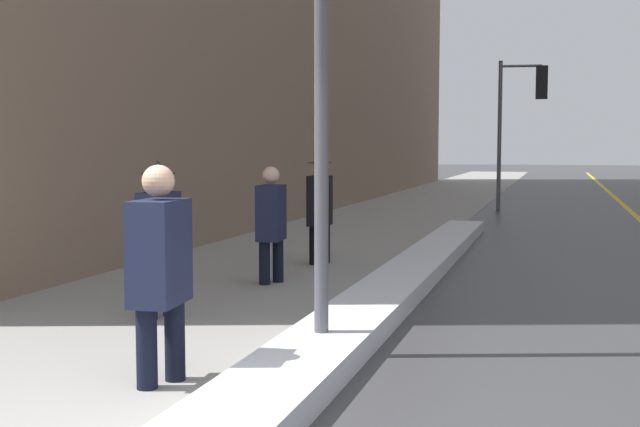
# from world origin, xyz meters

# --- Properties ---
(sidewalk_slab) EXTENTS (4.00, 80.00, 0.01)m
(sidewalk_slab) POSITION_xyz_m (-2.00, 15.00, 0.01)
(sidewalk_slab) COLOR gray
(sidewalk_slab) RESTS_ON ground
(snow_bank_curb) EXTENTS (0.72, 13.91, 0.21)m
(snow_bank_curb) POSITION_xyz_m (0.22, 5.87, 0.11)
(snow_bank_curb) COLOR silver
(snow_bank_curb) RESTS_ON ground
(lamp_post) EXTENTS (0.28, 0.28, 4.60)m
(lamp_post) POSITION_xyz_m (0.17, 2.13, 2.78)
(lamp_post) COLOR #515156
(lamp_post) RESTS_ON ground
(traffic_light_near) EXTENTS (1.31, 0.41, 4.12)m
(traffic_light_near) POSITION_xyz_m (1.13, 18.55, 2.98)
(traffic_light_near) COLOR #515156
(traffic_light_near) RESTS_ON ground
(pedestrian_with_shoulder_bag) EXTENTS (0.35, 0.75, 1.63)m
(pedestrian_with_shoulder_bag) POSITION_xyz_m (-0.73, 1.01, 0.90)
(pedestrian_with_shoulder_bag) COLOR black
(pedestrian_with_shoulder_bag) RESTS_ON ground
(pedestrian_nearside) EXTENTS (0.35, 0.52, 1.63)m
(pedestrian_nearside) POSITION_xyz_m (-1.85, 3.10, 0.89)
(pedestrian_nearside) COLOR black
(pedestrian_nearside) RESTS_ON ground
(pedestrian_trailing) EXTENTS (0.33, 0.51, 1.52)m
(pedestrian_trailing) POSITION_xyz_m (-1.47, 5.39, 0.84)
(pedestrian_trailing) COLOR black
(pedestrian_trailing) RESTS_ON ground
(pedestrian_in_glasses) EXTENTS (0.36, 0.54, 1.67)m
(pedestrian_in_glasses) POSITION_xyz_m (-1.37, 7.24, 0.91)
(pedestrian_in_glasses) COLOR black
(pedestrian_in_glasses) RESTS_ON ground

